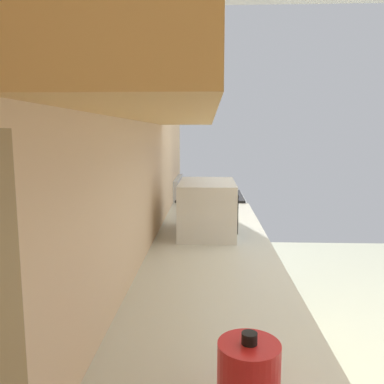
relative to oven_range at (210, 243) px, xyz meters
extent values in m
cube|color=beige|center=(-1.74, 0.37, 0.90)|extent=(4.46, 0.12, 2.74)
cube|color=silver|center=(-2.12, 0.00, 0.43)|extent=(3.56, 0.65, 0.02)
cube|color=#332819|center=(-1.68, -0.31, -0.03)|extent=(0.01, 0.01, 0.82)
cube|color=#332819|center=(-1.24, -0.31, -0.03)|extent=(0.01, 0.01, 0.82)
cube|color=#332819|center=(-0.80, -0.31, -0.03)|extent=(0.01, 0.01, 0.82)
cube|color=#ECB86B|center=(-2.12, 0.15, 1.44)|extent=(2.05, 0.32, 0.73)
cube|color=#B7BABF|center=(0.00, 0.00, -0.02)|extent=(0.70, 0.63, 0.91)
cube|color=black|center=(0.00, -0.32, -0.06)|extent=(0.54, 0.01, 0.50)
cube|color=black|center=(0.00, 0.00, 0.45)|extent=(0.66, 0.60, 0.02)
cube|color=#B7BABF|center=(0.00, 0.29, 0.53)|extent=(0.66, 0.04, 0.18)
cylinder|color=#38383D|center=(-0.15, -0.11, 0.46)|extent=(0.11, 0.11, 0.01)
cylinder|color=#38383D|center=(0.15, -0.11, 0.46)|extent=(0.11, 0.11, 0.01)
cylinder|color=#38383D|center=(-0.15, 0.11, 0.46)|extent=(0.11, 0.11, 0.01)
cylinder|color=#38383D|center=(0.15, 0.11, 0.46)|extent=(0.11, 0.11, 0.01)
cube|color=white|center=(-1.36, 0.02, 0.59)|extent=(0.51, 0.32, 0.31)
cube|color=black|center=(-1.41, -0.14, 0.59)|extent=(0.31, 0.01, 0.21)
cube|color=#2D2D33|center=(-1.16, -0.14, 0.59)|extent=(0.09, 0.01, 0.21)
cylinder|color=gold|center=(-0.91, -0.07, 0.47)|extent=(0.18, 0.18, 0.07)
cylinder|color=gold|center=(-0.91, -0.07, 0.49)|extent=(0.15, 0.15, 0.03)
cylinder|color=red|center=(-2.88, -0.07, 0.52)|extent=(0.13, 0.13, 0.15)
cylinder|color=black|center=(-2.88, -0.07, 0.60)|extent=(0.03, 0.03, 0.02)
cylinder|color=red|center=(-2.81, -0.07, 0.55)|extent=(0.08, 0.02, 0.05)
camera|label=1|loc=(-3.66, 0.01, 1.03)|focal=37.36mm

